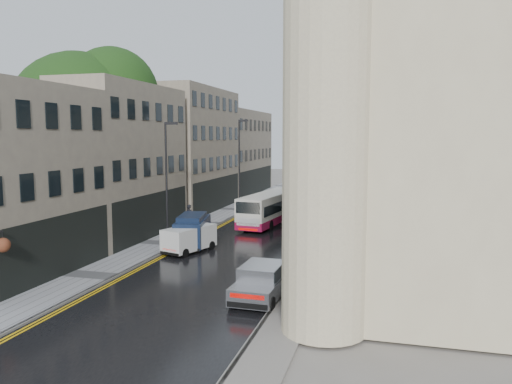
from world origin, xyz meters
The scene contains 16 objects.
road centered at (0.00, 27.50, 0.01)m, with size 9.00×85.00×0.02m, color black.
left_sidewalk centered at (-5.85, 27.50, 0.06)m, with size 2.70×85.00×0.12m, color gray.
right_sidewalk centered at (5.40, 27.50, 0.06)m, with size 1.80×85.00×0.12m, color slate.
old_shop_row centered at (-9.45, 30.00, 6.00)m, with size 4.50×56.00×12.00m, color gray, non-canonical shape.
modern_block centered at (10.30, 26.00, 7.00)m, with size 8.00×40.00×14.00m, color beige, non-canonical shape.
church_spire centered at (0.50, 82.00, 20.00)m, with size 6.40×6.40×40.00m, color #73675B, non-canonical shape.
tree_near centered at (-12.50, 20.00, 6.95)m, with size 10.56×10.56×13.89m, color black, non-canonical shape.
tree_far centered at (-12.20, 33.00, 6.23)m, with size 9.24×9.24×12.46m, color black, non-canonical shape.
cream_bus centered at (-1.75, 26.30, 1.35)m, with size 2.21×9.74×2.66m, color silver, non-canonical shape.
white_lorry centered at (2.36, 35.35, 1.90)m, with size 2.15×7.16×3.76m, color silver, non-canonical shape.
silver_hatchback centered at (2.81, 8.32, 0.83)m, with size 1.88×4.30×1.61m, color #9B9BA0, non-canonical shape.
white_van centered at (-4.15, 16.54, 0.87)m, with size 1.60×3.74×1.69m, color silver, non-canonical shape.
navy_van centered at (-3.97, 17.50, 1.16)m, with size 1.79×4.47×2.28m, color black, non-canonical shape.
pedestrian centered at (-5.91, 24.49, 1.10)m, with size 0.72×0.47×1.96m, color black.
lamp_post_near centered at (-5.68, 19.92, 4.23)m, with size 0.92×0.21×8.22m, color black, non-canonical shape.
lamp_post_far centered at (-5.51, 36.68, 4.58)m, with size 1.00×0.22×8.92m, color black, non-canonical shape.
Camera 1 is at (9.23, -11.66, 7.39)m, focal length 35.00 mm.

